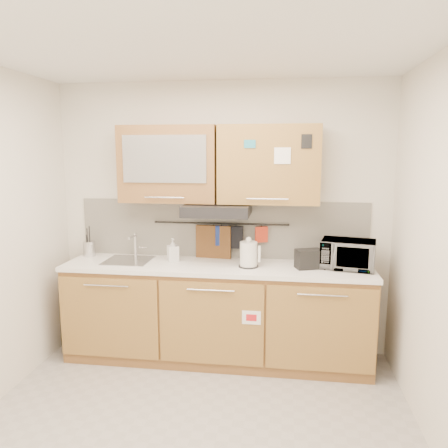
% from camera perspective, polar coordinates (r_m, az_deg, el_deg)
% --- Properties ---
extents(floor, '(3.20, 3.20, 0.00)m').
position_cam_1_polar(floor, '(3.35, -4.49, -26.15)').
color(floor, '#9E9993').
rests_on(floor, ground).
extents(ceiling, '(3.20, 3.20, 0.00)m').
position_cam_1_polar(ceiling, '(2.80, -5.24, 22.93)').
color(ceiling, white).
rests_on(ceiling, wall_back).
extents(wall_back, '(3.20, 0.00, 3.20)m').
position_cam_1_polar(wall_back, '(4.25, -0.35, 0.70)').
color(wall_back, silver).
rests_on(wall_back, ground).
extents(base_cabinet, '(2.80, 0.64, 0.88)m').
position_cam_1_polar(base_cabinet, '(4.19, -0.97, -12.14)').
color(base_cabinet, brown).
rests_on(base_cabinet, floor).
extents(countertop, '(2.82, 0.62, 0.04)m').
position_cam_1_polar(countertop, '(4.03, -0.99, -5.60)').
color(countertop, white).
rests_on(countertop, base_cabinet).
extents(backsplash, '(2.80, 0.02, 0.56)m').
position_cam_1_polar(backsplash, '(4.25, -0.37, -0.66)').
color(backsplash, silver).
rests_on(backsplash, countertop).
extents(upper_cabinets, '(1.82, 0.37, 0.70)m').
position_cam_1_polar(upper_cabinets, '(4.02, -0.80, 7.81)').
color(upper_cabinets, brown).
rests_on(upper_cabinets, wall_back).
extents(range_hood, '(0.60, 0.46, 0.10)m').
position_cam_1_polar(range_hood, '(3.98, -0.88, 1.86)').
color(range_hood, black).
rests_on(range_hood, upper_cabinets).
extents(sink, '(0.42, 0.40, 0.26)m').
position_cam_1_polar(sink, '(4.25, -12.36, -4.68)').
color(sink, silver).
rests_on(sink, countertop).
extents(utensil_rail, '(1.30, 0.02, 0.02)m').
position_cam_1_polar(utensil_rail, '(4.20, -0.45, 0.06)').
color(utensil_rail, black).
rests_on(utensil_rail, backsplash).
extents(utensil_crock, '(0.14, 0.14, 0.30)m').
position_cam_1_polar(utensil_crock, '(4.53, -17.18, -3.06)').
color(utensil_crock, silver).
rests_on(utensil_crock, countertop).
extents(kettle, '(0.20, 0.18, 0.28)m').
position_cam_1_polar(kettle, '(3.93, 3.24, -4.06)').
color(kettle, silver).
rests_on(kettle, countertop).
extents(toaster, '(0.26, 0.20, 0.17)m').
position_cam_1_polar(toaster, '(3.95, 11.00, -4.47)').
color(toaster, black).
rests_on(toaster, countertop).
extents(microwave, '(0.51, 0.40, 0.25)m').
position_cam_1_polar(microwave, '(4.03, 15.88, -3.82)').
color(microwave, '#999999').
rests_on(microwave, countertop).
extents(soap_bottle, '(0.13, 0.13, 0.22)m').
position_cam_1_polar(soap_bottle, '(4.16, -6.69, -3.36)').
color(soap_bottle, '#999999').
rests_on(soap_bottle, countertop).
extents(cutting_board, '(0.35, 0.06, 0.43)m').
position_cam_1_polar(cutting_board, '(4.24, -1.40, -3.08)').
color(cutting_board, brown).
rests_on(cutting_board, utensil_rail).
extents(oven_mitt, '(0.12, 0.06, 0.19)m').
position_cam_1_polar(oven_mitt, '(4.21, -0.37, -1.52)').
color(oven_mitt, navy).
rests_on(oven_mitt, utensil_rail).
extents(dark_pouch, '(0.14, 0.05, 0.22)m').
position_cam_1_polar(dark_pouch, '(4.19, 1.55, -1.75)').
color(dark_pouch, black).
rests_on(dark_pouch, utensil_rail).
extents(pot_holder, '(0.12, 0.06, 0.15)m').
position_cam_1_polar(pot_holder, '(4.17, 4.91, -1.39)').
color(pot_holder, red).
rests_on(pot_holder, utensil_rail).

